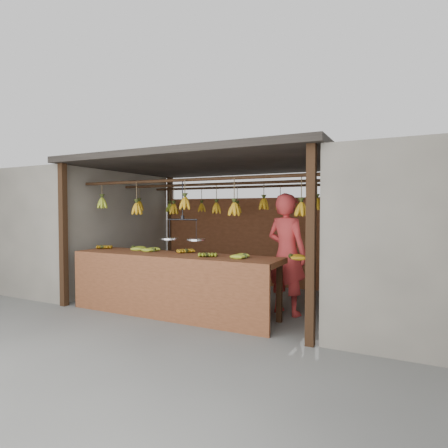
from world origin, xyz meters
The scene contains 8 objects.
ground centered at (0.00, 0.00, 0.00)m, with size 80.00×80.00×0.00m, color #5B5B57.
stall centered at (0.00, 0.33, 1.97)m, with size 4.30×3.30×2.40m.
neighbor_left centered at (-3.60, 0.00, 1.15)m, with size 3.00×3.00×2.30m, color slate.
counter centered at (-0.13, -1.22, 0.70)m, with size 3.51×0.75×0.96m.
hanging_bananas centered at (0.00, -0.01, 1.61)m, with size 3.59×2.21×0.39m.
balance_scale centered at (-0.04, -1.00, 1.16)m, with size 0.73×0.29×0.90m.
vendor centered at (1.37, -0.35, 0.90)m, with size 0.66×0.43×1.80m, color #BF3333.
bag_bundles centered at (1.94, 1.35, 0.96)m, with size 0.08×0.26×1.23m.
Camera 1 is at (3.00, -5.73, 1.56)m, focal length 30.00 mm.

